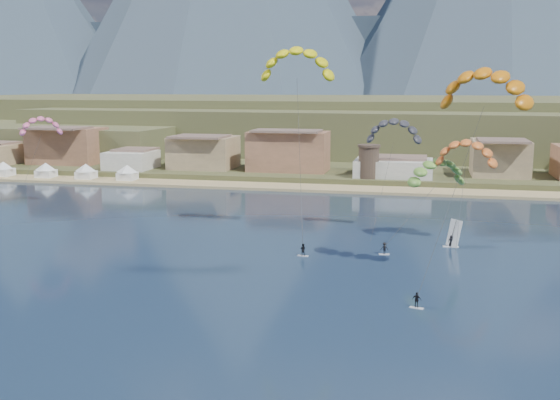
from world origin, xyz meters
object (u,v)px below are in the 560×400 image
kitesurfer_orange (485,83)px  kitesurfer_green (437,168)px  windsurfer (452,239)px  watchtower (369,161)px  kitesurfer_yellow (297,59)px

kitesurfer_orange → kitesurfer_green: kitesurfer_orange is taller
windsurfer → watchtower: bearing=106.7°
kitesurfer_yellow → kitesurfer_orange: 34.91m
watchtower → windsurfer: 65.66m
watchtower → kitesurfer_yellow: (-6.69, -61.66, 23.21)m
kitesurfer_orange → kitesurfer_green: size_ratio=1.69×
kitesurfer_yellow → windsurfer: 38.00m
kitesurfer_orange → kitesurfer_green: bearing=101.4°
windsurfer → kitesurfer_yellow: bearing=177.6°
kitesurfer_orange → windsurfer: (-2.19, 19.86, -24.33)m
kitesurfer_yellow → kitesurfer_orange: (27.68, -20.92, -3.84)m
kitesurfer_yellow → kitesurfer_orange: size_ratio=1.12×
watchtower → kitesurfer_yellow: kitesurfer_yellow is taller
kitesurfer_orange → windsurfer: size_ratio=6.66×
kitesurfer_orange → windsurfer: kitesurfer_orange is taller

